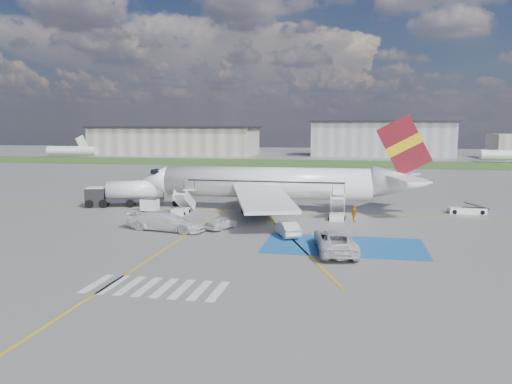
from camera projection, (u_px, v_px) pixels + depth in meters
ground at (243, 232)px, 49.65m from camera, size 400.00×400.00×0.00m
grass_strip at (315, 163)px, 142.08m from camera, size 400.00×30.00×0.01m
taxiway_line_main at (264, 212)px, 61.32m from camera, size 120.00×0.20×0.01m
taxiway_line_cross at (157, 254)px, 40.87m from camera, size 0.20×60.00×0.01m
taxiway_line_diag at (264, 212)px, 61.32m from camera, size 20.71×56.45×0.01m
staging_box at (344, 246)px, 43.85m from camera, size 14.00×8.00×0.01m
crosswalk at (156, 287)px, 32.48m from camera, size 9.00×4.00×0.01m
terminal_west at (175, 141)px, 185.97m from camera, size 60.00×22.00×10.00m
terminal_centre at (381, 139)px, 176.40m from camera, size 48.00×18.00×12.00m
airliner at (279, 183)px, 62.54m from camera, size 36.81×32.95×11.92m
airstairs_fwd at (181, 209)px, 59.85m from camera, size 1.90×5.20×3.60m
airstairs_aft at (337, 214)px, 56.32m from camera, size 1.90×5.20×3.60m
fuel_tanker at (126, 195)px, 65.54m from camera, size 10.19×5.37×3.37m
gpu_cart at (150, 206)px, 61.24m from camera, size 2.13×1.47×1.70m
belt_loader at (467, 211)px, 60.12m from camera, size 4.62×1.90×1.36m
car_silver_a at (221, 223)px, 50.89m from camera, size 2.96×4.27×1.35m
car_silver_b at (287, 229)px, 47.66m from camera, size 3.18×4.63×1.44m
van_white_a at (335, 237)px, 41.81m from camera, size 3.98×7.01×2.49m
van_white_b at (166, 218)px, 50.20m from camera, size 6.65×3.69×2.46m
crew_fwd at (154, 205)px, 61.23m from camera, size 0.75×0.73×1.74m
crew_nose at (178, 198)px, 66.18m from camera, size 0.96×1.10×1.90m
crew_aft at (354, 214)px, 54.61m from camera, size 0.85×1.19×1.88m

